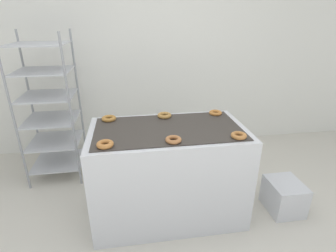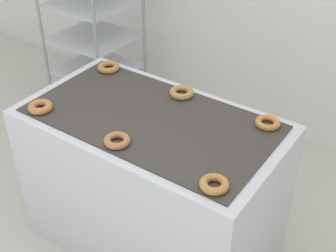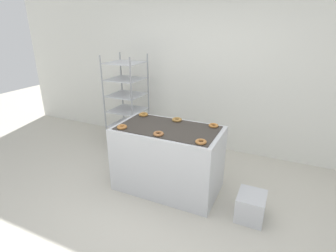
% 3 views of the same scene
% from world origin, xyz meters
% --- Properties ---
extents(wall_back, '(8.00, 0.05, 2.80)m').
position_xyz_m(wall_back, '(0.00, 2.12, 1.40)').
color(wall_back, silver).
rests_on(wall_back, ground_plane).
extents(fryer_machine, '(1.34, 0.75, 0.87)m').
position_xyz_m(fryer_machine, '(0.00, 0.63, 0.44)').
color(fryer_machine, silver).
rests_on(fryer_machine, ground_plane).
extents(baking_rack_cart, '(0.57, 0.56, 1.62)m').
position_xyz_m(baking_rack_cart, '(-1.17, 1.49, 0.83)').
color(baking_rack_cart, gray).
rests_on(baking_rack_cart, ground_plane).
extents(glaze_bin, '(0.30, 0.35, 0.30)m').
position_xyz_m(glaze_bin, '(1.11, 0.47, 0.15)').
color(glaze_bin, silver).
rests_on(glaze_bin, ground_plane).
extents(donut_near_left, '(0.13, 0.13, 0.04)m').
position_xyz_m(donut_near_left, '(-0.50, 0.36, 0.89)').
color(donut_near_left, '#B47136').
rests_on(donut_near_left, fryer_machine).
extents(donut_near_center, '(0.12, 0.12, 0.03)m').
position_xyz_m(donut_near_center, '(-0.00, 0.36, 0.89)').
color(donut_near_center, '#A86A3B').
rests_on(donut_near_center, fryer_machine).
extents(donut_near_right, '(0.12, 0.12, 0.03)m').
position_xyz_m(donut_near_right, '(0.52, 0.36, 0.89)').
color(donut_near_right, '#B47339').
rests_on(donut_near_right, fryer_machine).
extents(donut_far_left, '(0.13, 0.13, 0.04)m').
position_xyz_m(donut_far_left, '(-0.50, 0.89, 0.89)').
color(donut_far_left, '#AC7532').
rests_on(donut_far_left, fryer_machine).
extents(donut_far_center, '(0.13, 0.13, 0.04)m').
position_xyz_m(donut_far_center, '(0.01, 0.89, 0.89)').
color(donut_far_center, '#AA7A3B').
rests_on(donut_far_center, fryer_machine).
extents(donut_far_right, '(0.12, 0.12, 0.03)m').
position_xyz_m(donut_far_right, '(0.51, 0.89, 0.89)').
color(donut_far_right, '#BE7735').
rests_on(donut_far_right, fryer_machine).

